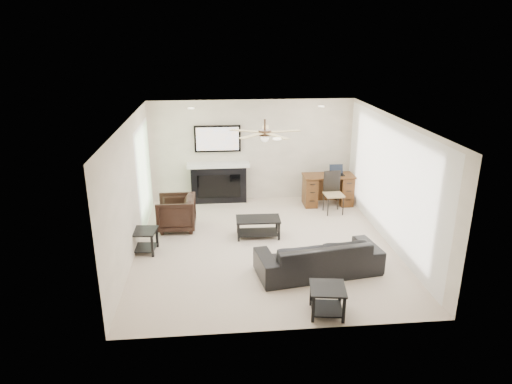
% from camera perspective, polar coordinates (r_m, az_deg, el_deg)
% --- Properties ---
extents(room_shell, '(5.50, 5.54, 2.52)m').
position_cam_1_polar(room_shell, '(8.62, 2.34, 3.73)').
color(room_shell, beige).
rests_on(room_shell, ground).
extents(sofa, '(2.25, 1.16, 0.63)m').
position_cam_1_polar(sofa, '(8.09, 7.82, -7.95)').
color(sofa, black).
rests_on(sofa, ground).
extents(armchair, '(0.81, 0.79, 0.73)m').
position_cam_1_polar(armchair, '(9.87, -9.94, -2.60)').
color(armchair, black).
rests_on(armchair, ground).
extents(coffee_table, '(0.91, 0.52, 0.40)m').
position_cam_1_polar(coffee_table, '(9.43, 0.26, -4.45)').
color(coffee_table, black).
rests_on(coffee_table, ground).
extents(end_table_near, '(0.59, 0.59, 0.45)m').
position_cam_1_polar(end_table_near, '(7.05, 8.88, -13.26)').
color(end_table_near, black).
rests_on(end_table_near, ground).
extents(end_table_left, '(0.55, 0.55, 0.45)m').
position_cam_1_polar(end_table_left, '(9.03, -13.85, -5.98)').
color(end_table_left, black).
rests_on(end_table_left, ground).
extents(fireplace_unit, '(1.52, 0.34, 1.91)m').
position_cam_1_polar(fireplace_unit, '(11.15, -4.73, 3.39)').
color(fireplace_unit, black).
rests_on(fireplace_unit, ground).
extents(desk, '(1.22, 0.56, 0.76)m').
position_cam_1_polar(desk, '(11.24, 8.97, 0.27)').
color(desk, '#442611').
rests_on(desk, ground).
extents(desk_chair, '(0.44, 0.46, 0.97)m').
position_cam_1_polar(desk_chair, '(10.70, 9.70, -0.15)').
color(desk_chair, black).
rests_on(desk_chair, ground).
extents(laptop, '(0.33, 0.24, 0.23)m').
position_cam_1_polar(laptop, '(11.12, 10.12, 2.68)').
color(laptop, black).
rests_on(laptop, desk).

